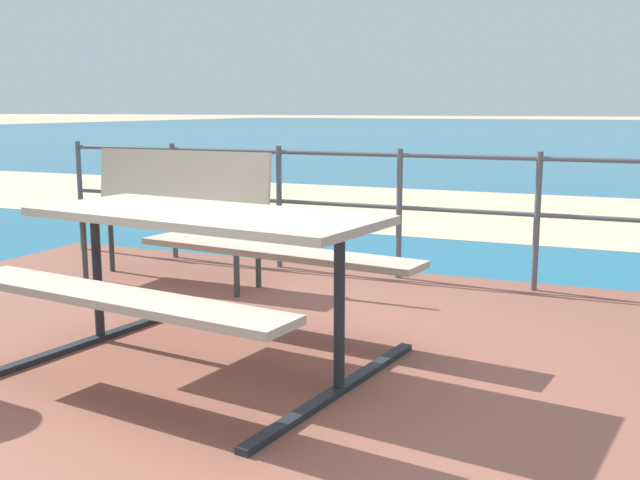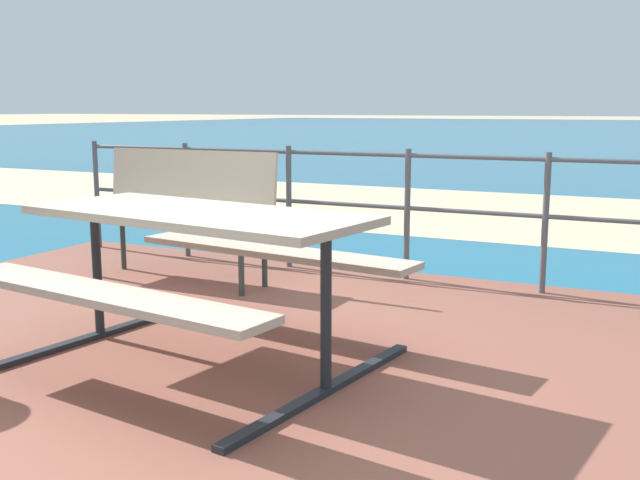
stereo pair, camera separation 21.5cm
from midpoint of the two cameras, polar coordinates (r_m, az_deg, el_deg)
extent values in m
plane|color=tan|center=(3.57, -4.88, -11.56)|extent=(240.00, 240.00, 0.00)
cube|color=brown|center=(3.56, -4.89, -11.11)|extent=(6.40, 5.20, 0.06)
cube|color=beige|center=(9.73, 15.62, 1.92)|extent=(54.03, 4.74, 0.01)
cube|color=tan|center=(3.65, -7.67, 1.92)|extent=(1.82, 0.94, 0.04)
cube|color=tan|center=(3.29, -14.38, -4.05)|extent=(1.75, 0.49, 0.04)
cube|color=tan|center=(4.15, -2.18, -0.86)|extent=(1.75, 0.49, 0.04)
cylinder|color=#1E2328|center=(4.24, -15.15, -2.32)|extent=(0.06, 0.06, 0.74)
cube|color=#1E2328|center=(4.33, -14.93, -6.93)|extent=(0.26, 1.44, 0.03)
cylinder|color=#1E2328|center=(3.29, 2.34, -5.51)|extent=(0.06, 0.06, 0.74)
cube|color=#1E2328|center=(3.40, 2.30, -11.31)|extent=(0.26, 1.44, 0.03)
cube|color=#BCAD93|center=(5.49, -9.72, 1.50)|extent=(1.46, 0.43, 0.04)
cube|color=#BCAD93|center=(5.61, -8.70, 4.34)|extent=(1.45, 0.11, 0.47)
cylinder|color=#2D3833|center=(5.83, -15.64, -0.51)|extent=(0.04, 0.04, 0.45)
cylinder|color=#2D3833|center=(6.05, -13.72, -0.05)|extent=(0.04, 0.04, 0.45)
cylinder|color=#2D3833|center=(5.05, -4.78, -1.74)|extent=(0.04, 0.04, 0.45)
cylinder|color=#2D3833|center=(5.30, -3.07, -1.16)|extent=(0.04, 0.04, 0.45)
cylinder|color=#4C5156|center=(7.05, -15.71, 3.34)|extent=(0.04, 0.04, 0.96)
cylinder|color=#4C5156|center=(6.44, -9.14, 2.99)|extent=(0.04, 0.04, 0.96)
cylinder|color=#4C5156|center=(5.93, -1.34, 2.52)|extent=(0.04, 0.04, 0.96)
cylinder|color=#4C5156|center=(5.55, 7.72, 1.92)|extent=(0.04, 0.04, 0.96)
cylinder|color=#4C5156|center=(5.33, 17.81, 1.19)|extent=(0.04, 0.04, 0.96)
cylinder|color=#4C5156|center=(5.51, 7.83, 6.37)|extent=(5.90, 0.03, 0.03)
cylinder|color=#4C5156|center=(5.54, 7.73, 2.41)|extent=(5.90, 0.03, 0.03)
camera|label=1|loc=(0.11, -88.60, 0.25)|focal=42.24mm
camera|label=2|loc=(0.11, 91.40, -0.25)|focal=42.24mm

